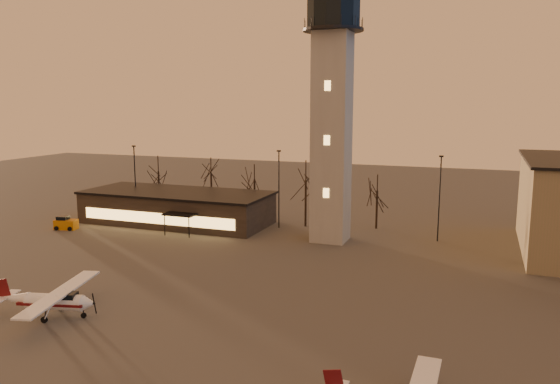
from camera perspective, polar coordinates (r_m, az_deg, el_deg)
name	(u,v)px	position (r m, az deg, el deg)	size (l,w,h in m)	color
ground	(213,343)	(38.75, -7.01, -15.43)	(220.00, 220.00, 0.00)	#464340
control_tower	(332,101)	(63.27, 5.47, 9.44)	(6.80, 6.80, 32.60)	gray
terminal	(177,207)	(75.21, -10.70, -1.56)	(25.40, 12.20, 4.30)	black
light_poles	(337,194)	(65.02, 5.97, -0.24)	(58.50, 12.25, 10.14)	black
tree_row	(254,176)	(77.15, -2.73, 1.72)	(37.20, 9.20, 8.80)	black
cessna_rear	(57,304)	(45.64, -22.28, -10.82)	(8.47, 10.57, 2.92)	white
service_cart	(66,224)	(75.57, -21.49, -3.16)	(2.99, 2.22, 1.74)	#C36F0B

